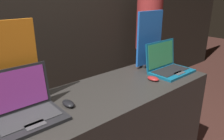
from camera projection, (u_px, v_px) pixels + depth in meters
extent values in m
cube|color=black|center=(35.00, 8.00, 2.31)|extent=(8.00, 0.05, 2.80)
cube|color=#282623|center=(112.00, 140.00, 1.74)|extent=(1.67, 0.60, 0.89)
cube|color=black|center=(30.00, 121.00, 1.19)|extent=(0.37, 0.26, 0.02)
cube|color=#2D2D30|center=(28.00, 117.00, 1.20)|extent=(0.33, 0.18, 0.00)
cube|color=#3F3F42|center=(36.00, 125.00, 1.13)|extent=(0.10, 0.06, 0.00)
cube|color=black|center=(17.00, 89.00, 1.24)|extent=(0.37, 0.05, 0.26)
cube|color=#8C338C|center=(18.00, 89.00, 1.24)|extent=(0.33, 0.03, 0.22)
ellipsoid|color=black|center=(68.00, 103.00, 1.36)|extent=(0.06, 0.11, 0.03)
cube|color=black|center=(16.00, 105.00, 1.35)|extent=(0.18, 0.07, 0.02)
cube|color=orange|center=(9.00, 64.00, 1.26)|extent=(0.34, 0.02, 0.50)
cube|color=#0F5170|center=(172.00, 72.00, 1.91)|extent=(0.38, 0.24, 0.02)
cube|color=black|center=(170.00, 70.00, 1.91)|extent=(0.34, 0.17, 0.00)
cube|color=#3F3F42|center=(179.00, 73.00, 1.85)|extent=(0.11, 0.05, 0.00)
cube|color=#0F5170|center=(161.00, 55.00, 1.96)|extent=(0.38, 0.04, 0.24)
cube|color=#2D7F4C|center=(161.00, 55.00, 1.95)|extent=(0.34, 0.03, 0.21)
ellipsoid|color=maroon|center=(153.00, 79.00, 1.75)|extent=(0.07, 0.10, 0.03)
cube|color=black|center=(148.00, 64.00, 2.10)|extent=(0.18, 0.07, 0.02)
cube|color=#1E59B2|center=(150.00, 38.00, 2.01)|extent=(0.32, 0.02, 0.49)
cylinder|color=#282833|center=(146.00, 77.00, 3.12)|extent=(0.26, 0.26, 0.83)
cylinder|color=maroon|center=(149.00, 23.00, 2.86)|extent=(0.33, 0.33, 0.69)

